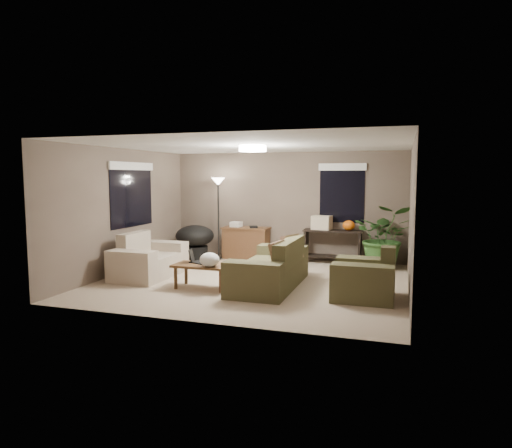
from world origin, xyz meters
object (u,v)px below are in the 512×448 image
(main_sofa, at_px, (272,270))
(papasan_chair, at_px, (195,239))
(floor_lamp, at_px, (218,191))
(houseplant, at_px, (384,244))
(loveseat, at_px, (148,261))
(cat_scratching_post, at_px, (382,280))
(armchair, at_px, (365,280))
(desk, at_px, (246,243))
(console_table, at_px, (333,244))
(coffee_table, at_px, (203,268))

(main_sofa, relative_size, papasan_chair, 2.18)
(floor_lamp, height_order, houseplant, floor_lamp)
(loveseat, xyz_separation_m, cat_scratching_post, (4.40, 0.08, -0.08))
(armchair, distance_m, houseplant, 2.58)
(desk, height_order, console_table, same)
(coffee_table, xyz_separation_m, desk, (-0.21, 2.92, 0.02))
(console_table, relative_size, papasan_chair, 1.29)
(main_sofa, relative_size, desk, 2.00)
(console_table, distance_m, houseplant, 1.16)
(desk, bearing_deg, main_sofa, -61.54)
(main_sofa, height_order, console_table, main_sofa)
(loveseat, bearing_deg, coffee_table, -20.98)
(coffee_table, bearing_deg, loveseat, 159.02)
(papasan_chair, height_order, houseplant, houseplant)
(loveseat, height_order, armchair, same)
(console_table, bearing_deg, coffee_table, -121.17)
(coffee_table, distance_m, papasan_chair, 2.88)
(floor_lamp, bearing_deg, console_table, 5.84)
(papasan_chair, relative_size, floor_lamp, 0.53)
(coffee_table, bearing_deg, console_table, 58.83)
(armchair, distance_m, coffee_table, 2.75)
(desk, xyz_separation_m, cat_scratching_post, (3.20, -2.29, -0.16))
(floor_lamp, relative_size, cat_scratching_post, 3.82)
(main_sofa, height_order, armchair, same)
(armchair, relative_size, houseplant, 0.74)
(main_sofa, relative_size, cat_scratching_post, 4.40)
(main_sofa, xyz_separation_m, floor_lamp, (-1.95, 2.26, 1.30))
(houseplant, height_order, cat_scratching_post, houseplant)
(coffee_table, bearing_deg, floor_lamp, 106.94)
(main_sofa, height_order, papasan_chair, main_sofa)
(loveseat, height_order, floor_lamp, floor_lamp)
(loveseat, relative_size, armchair, 1.60)
(desk, height_order, cat_scratching_post, desk)
(armchair, relative_size, console_table, 0.77)
(coffee_table, height_order, cat_scratching_post, cat_scratching_post)
(coffee_table, bearing_deg, cat_scratching_post, 11.78)
(coffee_table, relative_size, papasan_chair, 0.99)
(coffee_table, distance_m, houseplant, 4.03)
(desk, bearing_deg, papasan_chair, -161.72)
(desk, bearing_deg, loveseat, -116.74)
(loveseat, relative_size, houseplant, 1.18)
(desk, relative_size, floor_lamp, 0.58)
(coffee_table, relative_size, cat_scratching_post, 2.00)
(houseplant, bearing_deg, cat_scratching_post, -88.56)
(coffee_table, distance_m, floor_lamp, 3.11)
(papasan_chair, distance_m, floor_lamp, 1.26)
(loveseat, bearing_deg, main_sofa, -1.54)
(desk, distance_m, console_table, 2.02)
(floor_lamp, bearing_deg, loveseat, -104.73)
(console_table, bearing_deg, papasan_chair, -171.74)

